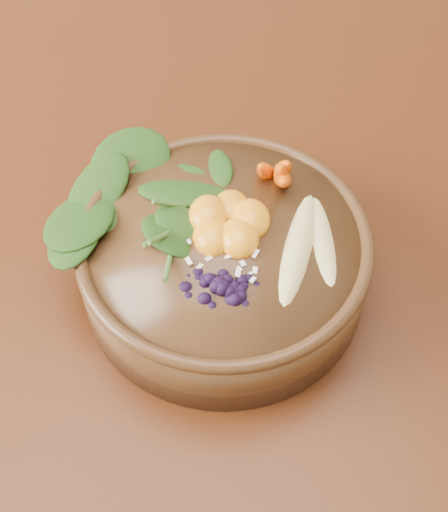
{
  "coord_description": "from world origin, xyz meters",
  "views": [
    {
      "loc": [
        0.16,
        -0.53,
        1.3
      ],
      "look_at": [
        0.17,
        -0.15,
        0.79
      ],
      "focal_mm": 50.0,
      "sensor_mm": 36.0,
      "label": 1
    }
  ],
  "objects": [
    {
      "name": "kale_heap",
      "position": [
        0.13,
        -0.09,
        0.84
      ],
      "size": [
        0.19,
        0.17,
        0.04
      ],
      "primitive_type": null,
      "rotation": [
        0.0,
        0.0,
        -0.14
      ],
      "color": "#224613",
      "rests_on": "stoneware_bowl"
    },
    {
      "name": "carrot_cluster",
      "position": [
        0.22,
        -0.09,
        0.85
      ],
      "size": [
        0.06,
        0.06,
        0.07
      ],
      "primitive_type": null,
      "rotation": [
        0.0,
        0.0,
        -0.14
      ],
      "color": "#F25C04",
      "rests_on": "stoneware_bowl"
    },
    {
      "name": "banana_halves",
      "position": [
        0.24,
        -0.16,
        0.83
      ],
      "size": [
        0.07,
        0.14,
        0.02
      ],
      "rotation": [
        0.0,
        0.0,
        -0.14
      ],
      "color": "#E0CC84",
      "rests_on": "stoneware_bowl"
    },
    {
      "name": "dining_table",
      "position": [
        0.0,
        0.0,
        0.66
      ],
      "size": [
        1.6,
        0.9,
        0.75
      ],
      "color": "#331C0C",
      "rests_on": "ground"
    },
    {
      "name": "ground",
      "position": [
        0.0,
        0.0,
        0.0
      ],
      "size": [
        4.0,
        4.0,
        0.0
      ],
      "primitive_type": "plane",
      "color": "#381E0F",
      "rests_on": "ground"
    },
    {
      "name": "blueberry_pile",
      "position": [
        0.16,
        -0.21,
        0.84
      ],
      "size": [
        0.13,
        0.1,
        0.04
      ],
      "primitive_type": null,
      "rotation": [
        0.0,
        0.0,
        -0.14
      ],
      "color": "black",
      "rests_on": "stoneware_bowl"
    },
    {
      "name": "mandarin_cluster",
      "position": [
        0.17,
        -0.14,
        0.83
      ],
      "size": [
        0.08,
        0.09,
        0.03
      ],
      "primitive_type": null,
      "rotation": [
        0.0,
        0.0,
        -0.14
      ],
      "color": "orange",
      "rests_on": "stoneware_bowl"
    },
    {
      "name": "stoneware_bowl",
      "position": [
        0.17,
        -0.15,
        0.78
      ],
      "size": [
        0.29,
        0.29,
        0.07
      ],
      "primitive_type": "cylinder",
      "rotation": [
        0.0,
        0.0,
        -0.14
      ],
      "color": "#513218",
      "rests_on": "dining_table"
    },
    {
      "name": "coconut_flakes",
      "position": [
        0.16,
        -0.17,
        0.82
      ],
      "size": [
        0.09,
        0.07,
        0.01
      ],
      "primitive_type": null,
      "rotation": [
        0.0,
        0.0,
        -0.14
      ],
      "color": "white",
      "rests_on": "stoneware_bowl"
    }
  ]
}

